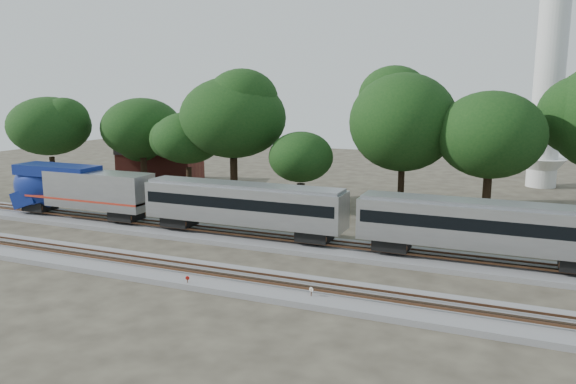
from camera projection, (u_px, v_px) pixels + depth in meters
name	position (u px, v px, depth m)	size (l,w,h in m)	color
ground	(225.00, 261.00, 43.46)	(160.00, 160.00, 0.00)	#383328
track_far	(258.00, 240.00, 48.86)	(160.00, 5.00, 0.73)	slate
track_near	(197.00, 275.00, 39.79)	(160.00, 5.00, 0.73)	slate
switch_stand_red	(188.00, 281.00, 37.56)	(0.27, 0.10, 0.87)	#512D19
switch_stand_white	(311.00, 293.00, 35.17)	(0.31, 0.12, 0.98)	#512D19
switch_lever	(290.00, 297.00, 35.69)	(0.50, 0.30, 0.30)	#512D19
brick_building	(161.00, 164.00, 79.57)	(12.08, 9.79, 5.10)	maroon
tree_0	(49.00, 126.00, 70.54)	(8.57, 8.57, 12.09)	black
tree_1	(142.00, 128.00, 70.79)	(8.33, 8.33, 11.75)	black
tree_2	(188.00, 138.00, 64.77)	(7.62, 7.62, 10.74)	black
tree_3	(233.00, 118.00, 62.40)	(10.10, 10.10, 14.24)	black
tree_4	(301.00, 157.00, 58.44)	(6.22, 6.22, 8.77)	black
tree_5	(403.00, 122.00, 59.24)	(9.78, 9.78, 13.79)	black
tree_6	(491.00, 135.00, 54.91)	(8.82, 8.82, 12.43)	black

